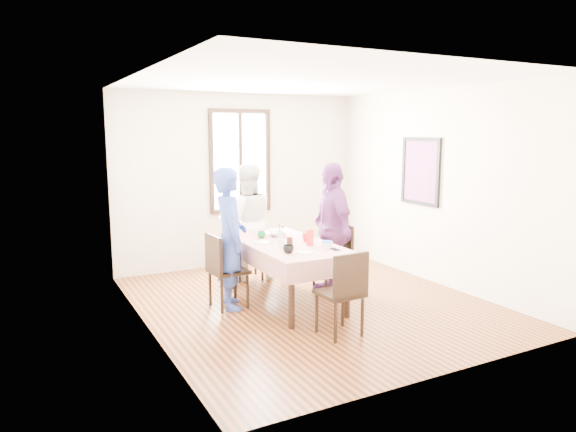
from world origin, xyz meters
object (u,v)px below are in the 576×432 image
Objects in this scene: chair_far at (247,248)px; chair_near at (340,293)px; person_right at (331,229)px; chair_left at (228,271)px; chair_right at (331,259)px; dining_table at (286,273)px; person_far at (248,222)px; person_left at (229,238)px.

chair_far and chair_near have the same top height.
chair_left is at bearing -85.02° from person_right.
chair_left and chair_far have the same top height.
chair_right is 0.41m from person_right.
chair_right is at bearing 4.46° from dining_table.
chair_right is (1.40, -0.11, 0.00)m from chair_left.
dining_table is at bearing 72.44° from chair_left.
person_right reaches higher than chair_right.
person_right is (1.38, -0.11, 0.41)m from chair_left.
chair_left is 0.55× the size of person_far.
chair_far is (0.00, 1.20, 0.08)m from dining_table.
chair_far is 0.55× the size of person_far.
person_left is at bearing 85.60° from chair_left.
person_right reaches higher than chair_near.
chair_left is 1.53m from chair_near.
chair_far is at bearing 87.38° from chair_near.
chair_right is 1.00× the size of chair_far.
person_far reaches higher than chair_near.
dining_table is 1.20m from chair_far.
dining_table is 1.05× the size of person_far.
chair_near is (0.00, -2.40, 0.00)m from chair_far.
person_left is (-1.38, 0.11, 0.40)m from chair_right.
person_left is at bearing -85.08° from person_right.
chair_far is at bearing -22.04° from person_left.
person_left is (-0.68, 0.16, 0.48)m from dining_table.
chair_far is at bearing -76.14° from person_far.
person_right is (0.68, 0.05, 0.49)m from dining_table.
chair_near is at bearing 22.77° from chair_left.
person_far is (0.68, 1.02, -0.02)m from person_left.
dining_table is 1.92× the size of chair_right.
person_far is at bearing -22.60° from person_left.
chair_right is 0.55× the size of person_far.
person_right is at bearing 81.09° from chair_left.
chair_far reaches higher than dining_table.
chair_right is 1.44m from chair_near.
person_far is 0.96× the size of person_right.
chair_right is (0.70, 0.05, 0.08)m from dining_table.
dining_table is 1.27m from person_far.
chair_right is 1.00× the size of chair_near.
person_far is 1.32m from person_right.
chair_left is at bearing 166.84° from dining_table.
dining_table is at bearing -92.23° from person_left.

